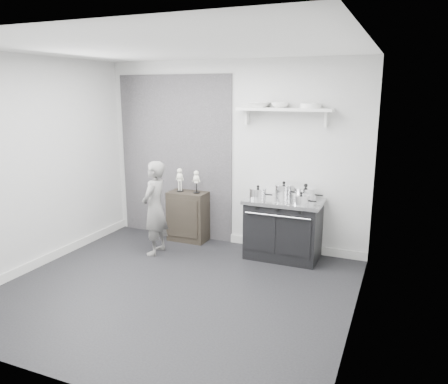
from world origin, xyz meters
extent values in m
plane|color=black|center=(0.00, 0.00, 0.00)|extent=(4.00, 4.00, 0.00)
cube|color=silver|center=(0.00, 1.80, 1.35)|extent=(4.00, 0.02, 2.70)
cube|color=silver|center=(0.00, -1.80, 1.35)|extent=(4.00, 0.02, 2.70)
cube|color=silver|center=(-2.00, 0.00, 1.35)|extent=(0.02, 3.60, 2.70)
cube|color=silver|center=(2.00, 0.00, 1.35)|extent=(0.02, 3.60, 2.70)
cube|color=silver|center=(0.00, 0.00, 2.70)|extent=(4.00, 3.60, 0.02)
cube|color=black|center=(-0.95, 1.79, 1.25)|extent=(1.90, 0.02, 2.50)
cube|color=silver|center=(1.00, 1.78, 0.06)|extent=(2.00, 0.03, 0.12)
cube|color=silver|center=(-1.98, 0.00, 0.06)|extent=(0.03, 3.60, 0.12)
cube|color=silver|center=(0.80, 1.67, 2.02)|extent=(1.30, 0.26, 0.04)
cube|color=silver|center=(0.25, 1.74, 1.90)|extent=(0.03, 0.12, 0.20)
cube|color=silver|center=(1.35, 1.74, 1.90)|extent=(0.03, 0.12, 0.20)
cube|color=black|center=(0.89, 1.48, 0.39)|extent=(0.98, 0.59, 0.78)
cube|color=silver|center=(0.89, 1.48, 0.80)|extent=(1.03, 0.62, 0.05)
cube|color=black|center=(0.66, 1.19, 0.41)|extent=(0.41, 0.02, 0.51)
cube|color=black|center=(1.13, 1.19, 0.41)|extent=(0.41, 0.02, 0.51)
cylinder|color=silver|center=(0.89, 1.16, 0.68)|extent=(0.88, 0.02, 0.02)
cylinder|color=black|center=(0.60, 1.17, 0.76)|extent=(0.04, 0.03, 0.04)
cylinder|color=black|center=(0.89, 1.17, 0.76)|extent=(0.04, 0.03, 0.04)
cylinder|color=black|center=(1.18, 1.17, 0.76)|extent=(0.04, 0.03, 0.04)
cube|color=black|center=(-0.65, 1.61, 0.38)|extent=(0.59, 0.34, 0.76)
imported|color=slate|center=(-0.81, 0.93, 0.66)|extent=(0.34, 0.50, 1.33)
cylinder|color=white|center=(0.54, 1.41, 0.89)|extent=(0.23, 0.23, 0.13)
cylinder|color=white|center=(0.54, 1.41, 0.96)|extent=(0.23, 0.23, 0.01)
sphere|color=black|center=(0.54, 1.41, 0.99)|extent=(0.04, 0.04, 0.04)
cylinder|color=black|center=(0.69, 1.41, 0.89)|extent=(0.10, 0.02, 0.02)
cylinder|color=white|center=(0.84, 1.62, 0.91)|extent=(0.25, 0.25, 0.16)
cylinder|color=white|center=(0.84, 1.62, 1.00)|extent=(0.25, 0.25, 0.01)
sphere|color=black|center=(0.84, 1.62, 1.03)|extent=(0.04, 0.04, 0.04)
cylinder|color=black|center=(1.01, 1.62, 0.91)|extent=(0.10, 0.02, 0.02)
cylinder|color=white|center=(1.15, 1.58, 0.90)|extent=(0.29, 0.29, 0.15)
cylinder|color=white|center=(1.15, 1.58, 0.99)|extent=(0.30, 0.30, 0.01)
sphere|color=black|center=(1.15, 1.58, 1.02)|extent=(0.05, 0.05, 0.05)
cylinder|color=black|center=(1.34, 1.58, 0.90)|extent=(0.10, 0.02, 0.02)
cylinder|color=white|center=(1.16, 1.31, 0.89)|extent=(0.22, 0.22, 0.11)
cylinder|color=white|center=(1.16, 1.31, 0.95)|extent=(0.23, 0.23, 0.01)
sphere|color=black|center=(1.16, 1.31, 0.98)|extent=(0.04, 0.04, 0.04)
cylinder|color=black|center=(1.31, 1.31, 0.89)|extent=(0.10, 0.02, 0.02)
imported|color=white|center=(0.45, 1.67, 2.08)|extent=(0.29, 0.29, 0.07)
imported|color=white|center=(0.74, 1.67, 2.08)|extent=(0.23, 0.23, 0.07)
cylinder|color=white|center=(1.16, 1.67, 2.07)|extent=(0.27, 0.27, 0.06)
camera|label=1|loc=(2.37, -4.11, 2.27)|focal=35.00mm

